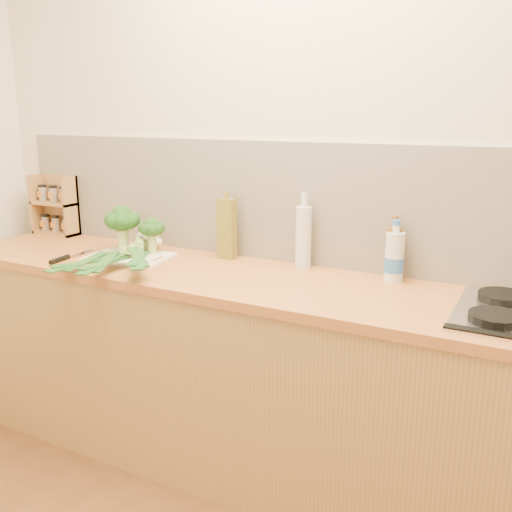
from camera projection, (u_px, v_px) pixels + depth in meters
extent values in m
plane|color=beige|center=(301.00, 174.00, 2.49)|extent=(3.50, 0.00, 3.50)
cube|color=silver|center=(300.00, 204.00, 2.51)|extent=(3.20, 0.02, 0.54)
cube|color=#A68345|center=(269.00, 384.00, 2.45)|extent=(3.20, 0.60, 0.86)
cube|color=#AF6733|center=(270.00, 284.00, 2.34)|extent=(3.20, 0.62, 0.04)
cylinder|color=black|center=(496.00, 318.00, 1.83)|extent=(0.17, 0.17, 0.03)
cylinder|color=black|center=(503.00, 297.00, 2.03)|extent=(0.17, 0.17, 0.03)
cube|color=white|center=(129.00, 257.00, 2.66)|extent=(0.41, 0.32, 0.01)
cylinder|color=#B4C573|center=(123.00, 240.00, 2.75)|extent=(0.05, 0.05, 0.10)
sphere|color=#173E11|center=(122.00, 216.00, 2.72)|extent=(0.10, 0.10, 0.10)
sphere|color=#173E11|center=(130.00, 221.00, 2.70)|extent=(0.08, 0.08, 0.08)
sphere|color=#173E11|center=(132.00, 219.00, 2.74)|extent=(0.08, 0.08, 0.08)
sphere|color=#173E11|center=(127.00, 218.00, 2.77)|extent=(0.08, 0.08, 0.08)
sphere|color=#173E11|center=(118.00, 219.00, 2.76)|extent=(0.08, 0.08, 0.08)
sphere|color=#173E11|center=(112.00, 220.00, 2.73)|extent=(0.08, 0.08, 0.08)
sphere|color=#173E11|center=(114.00, 221.00, 2.69)|extent=(0.08, 0.08, 0.08)
sphere|color=#173E11|center=(122.00, 222.00, 2.68)|extent=(0.08, 0.08, 0.08)
cylinder|color=#B4C573|center=(152.00, 244.00, 2.70)|extent=(0.04, 0.04, 0.08)
sphere|color=#173E11|center=(151.00, 226.00, 2.68)|extent=(0.08, 0.08, 0.08)
sphere|color=#173E11|center=(158.00, 229.00, 2.67)|extent=(0.06, 0.06, 0.06)
sphere|color=#173E11|center=(159.00, 228.00, 2.70)|extent=(0.06, 0.06, 0.06)
sphere|color=#173E11|center=(155.00, 227.00, 2.72)|extent=(0.06, 0.06, 0.06)
sphere|color=#173E11|center=(148.00, 227.00, 2.71)|extent=(0.06, 0.06, 0.06)
sphere|color=#173E11|center=(144.00, 228.00, 2.69)|extent=(0.06, 0.06, 0.06)
sphere|color=#173E11|center=(146.00, 229.00, 2.66)|extent=(0.06, 0.06, 0.06)
sphere|color=#173E11|center=(152.00, 230.00, 2.65)|extent=(0.06, 0.06, 0.06)
cylinder|color=white|center=(151.00, 244.00, 2.80)|extent=(0.05, 0.12, 0.04)
cylinder|color=#8AB85C|center=(133.00, 249.00, 2.70)|extent=(0.05, 0.15, 0.04)
cube|color=#1D4A1A|center=(84.00, 263.00, 2.46)|extent=(0.12, 0.30, 0.02)
cube|color=#1D4A1A|center=(80.00, 263.00, 2.44)|extent=(0.08, 0.34, 0.01)
cube|color=#1D4A1A|center=(86.00, 261.00, 2.47)|extent=(0.08, 0.28, 0.02)
cylinder|color=white|center=(149.00, 240.00, 2.80)|extent=(0.07, 0.13, 0.04)
cylinder|color=#8AB85C|center=(137.00, 246.00, 2.67)|extent=(0.08, 0.16, 0.04)
cube|color=#1D4A1A|center=(104.00, 263.00, 2.38)|extent=(0.06, 0.30, 0.02)
cube|color=#1D4A1A|center=(102.00, 264.00, 2.36)|extent=(0.13, 0.34, 0.01)
cube|color=#1D4A1A|center=(105.00, 261.00, 2.39)|extent=(0.16, 0.27, 0.02)
cylinder|color=white|center=(140.00, 238.00, 2.76)|extent=(0.10, 0.11, 0.04)
cylinder|color=#8AB85C|center=(139.00, 243.00, 2.65)|extent=(0.11, 0.13, 0.04)
cube|color=#1D4A1A|center=(138.00, 258.00, 2.39)|extent=(0.18, 0.29, 0.02)
cube|color=#1D4A1A|center=(138.00, 259.00, 2.37)|extent=(0.25, 0.30, 0.01)
cube|color=#1D4A1A|center=(138.00, 257.00, 2.39)|extent=(0.24, 0.22, 0.02)
cube|color=silver|center=(81.00, 254.00, 2.74)|extent=(0.05, 0.18, 0.00)
cylinder|color=black|center=(60.00, 259.00, 2.60)|extent=(0.03, 0.12, 0.02)
cube|color=#A36E46|center=(60.00, 204.00, 3.18)|extent=(0.27, 0.02, 0.33)
cube|color=#A36E46|center=(57.00, 233.00, 3.18)|extent=(0.27, 0.11, 0.02)
cube|color=#A36E46|center=(54.00, 203.00, 3.14)|extent=(0.27, 0.11, 0.02)
cube|color=#A36E46|center=(38.00, 203.00, 3.20)|extent=(0.02, 0.11, 0.33)
cube|color=#A36E46|center=(71.00, 207.00, 3.09)|extent=(0.02, 0.11, 0.33)
cylinder|color=gray|center=(46.00, 223.00, 3.21)|extent=(0.04, 0.04, 0.08)
cylinder|color=gray|center=(56.00, 224.00, 3.17)|extent=(0.04, 0.04, 0.08)
cylinder|color=gray|center=(67.00, 226.00, 3.14)|extent=(0.04, 0.04, 0.08)
cylinder|color=gray|center=(43.00, 194.00, 3.17)|extent=(0.04, 0.04, 0.08)
cylinder|color=gray|center=(53.00, 195.00, 3.13)|extent=(0.04, 0.04, 0.08)
cylinder|color=gray|center=(64.00, 196.00, 3.09)|extent=(0.04, 0.04, 0.08)
cube|color=olive|center=(227.00, 229.00, 2.63)|extent=(0.08, 0.05, 0.28)
cylinder|color=olive|center=(226.00, 196.00, 2.59)|extent=(0.02, 0.02, 0.03)
cylinder|color=silver|center=(303.00, 238.00, 2.47)|extent=(0.07, 0.07, 0.27)
cylinder|color=silver|center=(304.00, 200.00, 2.43)|extent=(0.03, 0.03, 0.06)
cylinder|color=brown|center=(393.00, 254.00, 2.30)|extent=(0.06, 0.06, 0.21)
cylinder|color=brown|center=(395.00, 222.00, 2.27)|extent=(0.03, 0.03, 0.05)
cylinder|color=silver|center=(394.00, 257.00, 2.28)|extent=(0.08, 0.08, 0.20)
cylinder|color=silver|center=(396.00, 229.00, 2.25)|extent=(0.03, 0.03, 0.03)
cylinder|color=blue|center=(394.00, 265.00, 2.28)|extent=(0.08, 0.08, 0.06)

